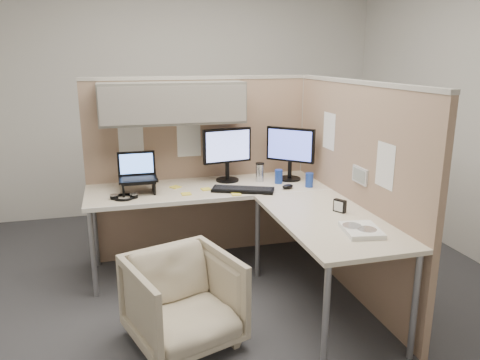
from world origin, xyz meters
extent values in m
plane|color=#323237|center=(0.00, 0.00, 0.00)|extent=(4.50, 4.50, 0.00)
cube|color=tan|center=(-0.10, 0.90, 0.80)|extent=(2.00, 0.05, 1.60)
cube|color=#A8A399|center=(-0.10, 0.90, 1.61)|extent=(2.00, 0.06, 0.03)
cube|color=slate|center=(-0.35, 0.75, 1.42)|extent=(1.20, 0.34, 0.34)
cube|color=gray|center=(-0.35, 0.57, 1.42)|extent=(1.18, 0.01, 0.30)
plane|color=white|center=(-0.70, 0.87, 1.15)|extent=(0.26, 0.00, 0.26)
plane|color=white|center=(-0.20, 0.87, 1.08)|extent=(0.26, 0.00, 0.26)
cube|color=tan|center=(0.90, -0.10, 0.80)|extent=(0.05, 2.00, 1.60)
cube|color=#A8A399|center=(0.90, -0.10, 1.61)|extent=(0.06, 2.00, 0.03)
cube|color=#A8A399|center=(0.90, 0.90, 0.80)|extent=(0.06, 0.06, 1.60)
cube|color=silver|center=(0.87, -0.25, 0.96)|extent=(0.02, 0.20, 0.12)
cube|color=gray|center=(0.86, -0.25, 0.96)|extent=(0.00, 0.16, 0.09)
plane|color=white|center=(0.87, 0.30, 1.20)|extent=(0.00, 0.26, 0.26)
plane|color=white|center=(0.87, -0.55, 1.10)|extent=(0.00, 0.26, 0.26)
cube|color=beige|center=(-0.10, 0.54, 0.71)|extent=(2.00, 0.68, 0.03)
cube|color=beige|center=(0.54, -0.45, 0.71)|extent=(0.68, 1.30, 0.03)
cube|color=white|center=(-0.10, 0.20, 0.71)|extent=(2.00, 0.02, 0.03)
cylinder|color=gray|center=(-1.05, 0.25, 0.35)|extent=(0.04, 0.04, 0.70)
cylinder|color=gray|center=(-1.05, 0.83, 0.35)|extent=(0.04, 0.04, 0.70)
cylinder|color=gray|center=(0.25, -1.05, 0.35)|extent=(0.04, 0.04, 0.70)
cylinder|color=gray|center=(0.83, -1.05, 0.35)|extent=(0.04, 0.04, 0.70)
cylinder|color=gray|center=(0.25, 0.25, 0.35)|extent=(0.04, 0.04, 0.70)
imported|color=#BEB897|center=(-0.48, -0.52, 0.32)|extent=(0.78, 0.76, 0.65)
cylinder|color=black|center=(0.10, 0.69, 0.74)|extent=(0.20, 0.20, 0.02)
cylinder|color=black|center=(0.10, 0.69, 0.82)|extent=(0.04, 0.04, 0.15)
cube|color=black|center=(0.10, 0.69, 1.05)|extent=(0.44, 0.11, 0.30)
cube|color=#8EA0F6|center=(0.11, 0.67, 1.05)|extent=(0.40, 0.07, 0.26)
cylinder|color=black|center=(0.65, 0.59, 0.74)|extent=(0.20, 0.20, 0.02)
cylinder|color=black|center=(0.65, 0.59, 0.82)|extent=(0.04, 0.04, 0.15)
cube|color=black|center=(0.65, 0.59, 1.05)|extent=(0.35, 0.33, 0.30)
cube|color=#5B6DF8|center=(0.63, 0.57, 1.05)|extent=(0.30, 0.28, 0.26)
cube|color=black|center=(-0.68, 0.50, 0.83)|extent=(0.27, 0.21, 0.01)
cube|color=black|center=(-0.80, 0.50, 0.78)|extent=(0.02, 0.20, 0.11)
cube|color=black|center=(-0.56, 0.50, 0.78)|extent=(0.02, 0.20, 0.11)
cube|color=black|center=(-0.68, 0.50, 0.84)|extent=(0.30, 0.21, 0.02)
cube|color=black|center=(-0.68, 0.63, 0.95)|extent=(0.30, 0.05, 0.19)
cube|color=#598CF2|center=(-0.68, 0.62, 0.95)|extent=(0.27, 0.04, 0.16)
cube|color=black|center=(0.15, 0.34, 0.74)|extent=(0.53, 0.36, 0.02)
ellipsoid|color=black|center=(0.53, 0.31, 0.75)|extent=(0.12, 0.10, 0.04)
cylinder|color=silver|center=(0.38, 0.60, 0.81)|extent=(0.07, 0.07, 0.15)
cylinder|color=black|center=(0.38, 0.60, 0.89)|extent=(0.08, 0.08, 0.01)
cylinder|color=#1E3FA5|center=(0.72, 0.31, 0.79)|extent=(0.07, 0.07, 0.12)
cylinder|color=#1E3FA5|center=(0.51, 0.49, 0.79)|extent=(0.07, 0.07, 0.12)
cube|color=yellow|center=(-0.31, 0.37, 0.73)|extent=(0.08, 0.08, 0.01)
cube|color=yellow|center=(-0.37, 0.59, 0.73)|extent=(0.10, 0.10, 0.01)
cube|color=yellow|center=(-0.13, 0.46, 0.73)|extent=(0.09, 0.09, 0.01)
cube|color=yellow|center=(0.07, 0.25, 0.73)|extent=(0.08, 0.08, 0.01)
torus|color=black|center=(-0.79, 0.38, 0.74)|extent=(0.18, 0.18, 0.02)
cylinder|color=black|center=(-0.87, 0.39, 0.75)|extent=(0.06, 0.06, 0.03)
cylinder|color=black|center=(-0.72, 0.37, 0.75)|extent=(0.06, 0.06, 0.03)
cube|color=white|center=(0.62, -0.74, 0.74)|extent=(0.26, 0.31, 0.03)
cylinder|color=silver|center=(0.64, -0.77, 0.76)|extent=(0.12, 0.12, 0.00)
cylinder|color=silver|center=(0.58, -0.69, 0.76)|extent=(0.12, 0.12, 0.00)
cube|color=black|center=(0.67, -0.35, 0.78)|extent=(0.08, 0.10, 0.09)
cube|color=white|center=(0.65, -0.36, 0.78)|extent=(0.04, 0.06, 0.07)
camera|label=1|loc=(-0.83, -3.19, 1.80)|focal=35.00mm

